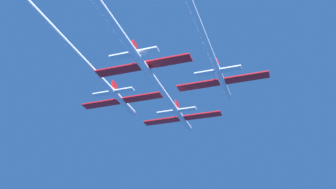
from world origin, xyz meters
The scene contains 4 objects.
jet_lead centered at (0.12, -15.72, -0.54)m, with size 21.14×59.33×3.50m.
jet_left_wing centered at (-12.01, -27.24, 0.82)m, with size 21.14×58.07×3.50m.
jet_right_wing centered at (13.67, -25.50, 1.02)m, with size 21.14×51.09×3.50m.
jet_slot centered at (-0.86, -38.61, 0.59)m, with size 21.14×52.29×3.50m.
Camera 1 is at (25.62, -89.67, -42.63)m, focal length 40.78 mm.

